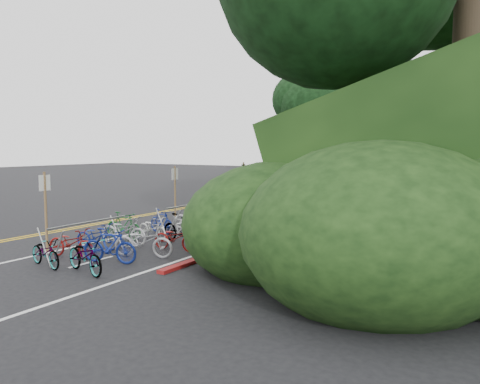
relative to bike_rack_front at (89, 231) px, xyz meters
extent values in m
plane|color=black|center=(-2.70, 1.69, -0.82)|extent=(120.00, 120.00, 0.00)
cube|color=gold|center=(-4.85, 11.69, -0.82)|extent=(0.12, 80.00, 0.01)
cube|color=gold|center=(-4.55, 11.69, -0.82)|extent=(0.12, 80.00, 0.01)
cube|color=silver|center=(-1.70, 11.69, -0.82)|extent=(0.12, 80.00, 0.01)
cube|color=silver|center=(2.50, 11.69, -0.82)|extent=(0.12, 80.00, 0.01)
cube|color=silver|center=(0.40, -0.31, -0.82)|extent=(0.10, 1.60, 0.01)
cube|color=silver|center=(0.40, 5.69, -0.82)|extent=(0.10, 1.60, 0.01)
cube|color=silver|center=(0.40, 11.69, -0.82)|extent=(0.10, 1.60, 0.01)
cube|color=silver|center=(0.40, 17.69, -0.82)|extent=(0.10, 1.60, 0.01)
cube|color=silver|center=(0.40, 23.69, -0.82)|extent=(0.10, 1.60, 0.01)
cube|color=silver|center=(0.40, 29.69, -0.82)|extent=(0.10, 1.60, 0.01)
cube|color=silver|center=(0.40, 35.69, -0.82)|extent=(0.10, 1.60, 0.01)
cube|color=maroon|center=(3.00, 13.69, -0.77)|extent=(0.25, 28.00, 0.10)
cube|color=#382819|center=(3.70, 23.69, -0.74)|extent=(1.40, 44.00, 0.16)
ellipsoid|color=#284C19|center=(4.50, 4.69, 0.22)|extent=(2.00, 2.80, 1.60)
ellipsoid|color=#284C19|center=(5.30, 9.69, 0.73)|extent=(2.60, 3.64, 2.08)
ellipsoid|color=#284C19|center=(6.50, 15.69, 1.17)|extent=(2.20, 3.08, 1.76)
ellipsoid|color=#284C19|center=(5.10, 21.69, 0.74)|extent=(3.00, 4.20, 2.40)
ellipsoid|color=#284C19|center=(5.80, 27.69, 0.91)|extent=(2.40, 3.36, 1.92)
ellipsoid|color=#284C19|center=(7.10, 31.69, 1.59)|extent=(2.80, 3.92, 2.24)
ellipsoid|color=#284C19|center=(4.30, 7.69, 0.08)|extent=(1.80, 2.52, 1.44)
ellipsoid|color=#284C19|center=(7.30, 19.69, 1.78)|extent=(3.20, 4.48, 2.56)
ellipsoid|color=black|center=(5.30, 2.19, 0.39)|extent=(5.28, 6.16, 3.52)
ellipsoid|color=black|center=(8.30, 1.19, 0.61)|extent=(6.24, 7.28, 4.16)
cylinder|color=#2D2319|center=(6.80, 4.69, 3.31)|extent=(0.81, 0.81, 5.86)
cylinder|color=#2D2319|center=(9.30, 7.69, 5.59)|extent=(0.88, 0.88, 7.21)
cylinder|color=#2D2319|center=(8.30, 13.69, 5.06)|extent=(0.86, 0.86, 6.76)
cylinder|color=#2D2319|center=(-11.70, 43.69, 2.11)|extent=(0.81, 0.81, 5.86)
ellipsoid|color=black|center=(-11.70, 43.69, 7.44)|extent=(8.01, 8.01, 7.61)
cylinder|color=#2D2319|center=(-8.70, 51.69, 1.88)|extent=(0.79, 0.79, 5.41)
ellipsoid|color=black|center=(-8.70, 51.69, 6.69)|extent=(7.01, 7.01, 6.66)
cylinder|color=gray|center=(0.00, 0.00, 0.28)|extent=(0.05, 2.93, 0.05)
cylinder|color=gray|center=(-0.28, -1.37, -0.27)|extent=(0.56, 0.04, 1.09)
cylinder|color=gray|center=(0.28, -1.37, -0.27)|extent=(0.56, 0.04, 1.09)
cylinder|color=gray|center=(-0.28, 1.37, -0.27)|extent=(0.56, 0.04, 1.09)
cylinder|color=gray|center=(0.28, 1.37, -0.27)|extent=(0.56, 0.04, 1.09)
cylinder|color=gray|center=(0.30, 4.69, 0.33)|extent=(0.05, 3.00, 0.05)
cylinder|color=gray|center=(0.02, 3.29, -0.24)|extent=(0.58, 0.04, 1.13)
cylinder|color=gray|center=(0.58, 3.29, -0.24)|extent=(0.58, 0.04, 1.13)
cylinder|color=gray|center=(0.02, 6.09, -0.24)|extent=(0.58, 0.04, 1.13)
cylinder|color=gray|center=(0.58, 6.09, -0.24)|extent=(0.58, 0.04, 1.13)
cylinder|color=gray|center=(0.30, 9.69, 0.33)|extent=(0.05, 3.00, 0.05)
cylinder|color=gray|center=(0.02, 8.29, -0.24)|extent=(0.58, 0.04, 1.13)
cylinder|color=gray|center=(0.58, 8.29, -0.24)|extent=(0.58, 0.04, 1.13)
cylinder|color=gray|center=(0.02, 11.09, -0.24)|extent=(0.58, 0.04, 1.13)
cylinder|color=gray|center=(0.58, 11.09, -0.24)|extent=(0.58, 0.04, 1.13)
cylinder|color=gray|center=(0.30, 14.69, 0.33)|extent=(0.05, 3.00, 0.05)
cylinder|color=gray|center=(0.02, 13.29, -0.24)|extent=(0.58, 0.04, 1.13)
cylinder|color=gray|center=(0.58, 13.29, -0.24)|extent=(0.58, 0.04, 1.13)
cylinder|color=gray|center=(0.02, 16.09, -0.24)|extent=(0.58, 0.04, 1.13)
cylinder|color=gray|center=(0.58, 16.09, -0.24)|extent=(0.58, 0.04, 1.13)
cylinder|color=gray|center=(0.30, 19.69, 0.33)|extent=(0.05, 3.00, 0.05)
cylinder|color=gray|center=(0.02, 18.29, -0.24)|extent=(0.58, 0.04, 1.13)
cylinder|color=gray|center=(0.58, 18.29, -0.24)|extent=(0.58, 0.04, 1.13)
cylinder|color=gray|center=(0.02, 21.09, -0.24)|extent=(0.58, 0.04, 1.13)
cylinder|color=gray|center=(0.58, 21.09, -0.24)|extent=(0.58, 0.04, 1.13)
cylinder|color=gray|center=(0.30, 24.69, 0.33)|extent=(0.05, 3.00, 0.05)
cylinder|color=gray|center=(0.02, 23.29, -0.24)|extent=(0.58, 0.04, 1.13)
cylinder|color=gray|center=(0.58, 23.29, -0.24)|extent=(0.58, 0.04, 1.13)
cylinder|color=gray|center=(0.02, 26.09, -0.24)|extent=(0.58, 0.04, 1.13)
cylinder|color=gray|center=(0.58, 26.09, -0.24)|extent=(0.58, 0.04, 1.13)
cylinder|color=brown|center=(-1.82, -0.13, 0.46)|extent=(0.08, 0.08, 2.56)
cube|color=silver|center=(-1.82, -0.13, 1.39)|extent=(0.02, 0.40, 0.50)
cylinder|color=brown|center=(-2.10, 6.69, 0.43)|extent=(0.08, 0.08, 2.50)
cube|color=silver|center=(-2.10, 6.69, 1.33)|extent=(0.02, 0.40, 0.50)
cylinder|color=brown|center=(-2.10, 12.69, 0.43)|extent=(0.08, 0.08, 2.50)
cube|color=silver|center=(-2.10, 12.69, 1.33)|extent=(0.02, 0.40, 0.50)
cylinder|color=brown|center=(-2.10, 18.69, 0.43)|extent=(0.08, 0.08, 2.50)
cube|color=silver|center=(-2.10, 18.69, 1.33)|extent=(0.02, 0.40, 0.50)
cylinder|color=brown|center=(-2.10, 24.69, 0.43)|extent=(0.08, 0.08, 2.50)
cube|color=silver|center=(-2.10, 24.69, 1.33)|extent=(0.02, 0.40, 0.50)
imported|color=#144C1E|center=(-1.25, 2.65, -0.32)|extent=(0.49, 1.66, 0.99)
imported|color=slate|center=(-0.25, -1.35, -0.40)|extent=(0.87, 1.67, 0.84)
imported|color=slate|center=(1.22, -1.23, -0.35)|extent=(1.07, 1.90, 0.94)
imported|color=maroon|center=(-0.54, -0.25, -0.37)|extent=(0.81, 1.77, 0.90)
imported|color=navy|center=(0.98, -0.15, -0.31)|extent=(0.91, 1.77, 1.02)
imported|color=navy|center=(-0.80, 1.00, -0.39)|extent=(0.81, 1.69, 0.85)
imported|color=#9E9EA3|center=(1.30, 0.92, -0.33)|extent=(1.23, 1.98, 0.98)
imported|color=#9E9EA3|center=(-0.54, 1.95, -0.33)|extent=(0.83, 1.91, 0.98)
imported|color=maroon|center=(1.55, 2.14, -0.40)|extent=(0.68, 1.64, 0.84)
imported|color=beige|center=(-0.29, 3.13, -0.40)|extent=(0.93, 1.70, 0.85)
imported|color=slate|center=(0.97, 3.11, -0.30)|extent=(0.80, 1.78, 1.03)
imported|color=navy|center=(-0.83, 4.25, -0.36)|extent=(0.87, 1.60, 0.93)
imported|color=slate|center=(1.42, 4.40, -0.36)|extent=(0.70, 1.79, 0.93)
imported|color=beige|center=(-0.36, 5.73, -0.38)|extent=(1.15, 1.79, 0.89)
imported|color=maroon|center=(1.02, 5.69, -0.33)|extent=(0.86, 1.93, 0.98)
imported|color=#144C1E|center=(-0.25, 6.75, -0.39)|extent=(0.79, 1.70, 0.86)
imported|color=#144C1E|center=(1.50, 6.69, -0.33)|extent=(0.67, 1.88, 0.99)
imported|color=beige|center=(-0.39, 8.05, -0.37)|extent=(0.80, 1.77, 0.90)
imported|color=maroon|center=(0.95, 8.12, -0.33)|extent=(0.92, 1.71, 0.99)
imported|color=beige|center=(-0.47, 9.48, -0.39)|extent=(1.10, 1.71, 0.85)
imported|color=slate|center=(0.94, 9.59, -0.36)|extent=(0.65, 1.76, 0.92)
imported|color=slate|center=(-0.30, 10.70, -0.36)|extent=(0.69, 1.76, 0.91)
imported|color=navy|center=(1.06, 10.81, -0.33)|extent=(1.26, 1.99, 0.99)
imported|color=black|center=(-0.28, 12.06, -0.36)|extent=(0.62, 1.74, 0.91)
camera|label=1|loc=(10.97, -9.55, 2.52)|focal=35.00mm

